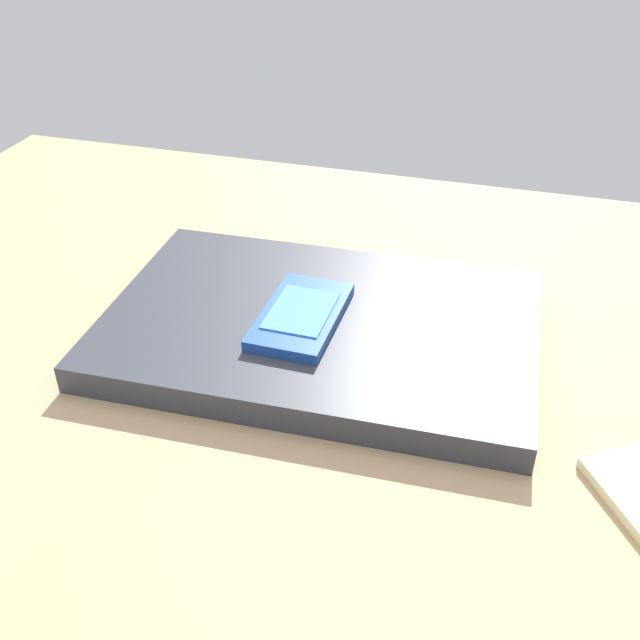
{
  "coord_description": "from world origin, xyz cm",
  "views": [
    {
      "loc": [
        5.83,
        -44.85,
        39.81
      ],
      "look_at": [
        -8.21,
        4.26,
        5.0
      ],
      "focal_mm": 41.78,
      "sensor_mm": 36.0,
      "label": 1
    }
  ],
  "objects": [
    {
      "name": "cell_phone_on_laptop",
      "position": [
        -9.5,
        3.18,
        5.9
      ],
      "size": [
        6.34,
        10.96,
        1.09
      ],
      "color": "#1E479E",
      "rests_on": "laptop_closed"
    },
    {
      "name": "desk_surface",
      "position": [
        0.0,
        0.0,
        1.5
      ],
      "size": [
        120.0,
        80.0,
        3.0
      ],
      "primitive_type": "cube",
      "color": "tan",
      "rests_on": "ground"
    },
    {
      "name": "laptop_closed",
      "position": [
        -8.21,
        4.26,
        4.19
      ],
      "size": [
        36.01,
        24.52,
        2.39
      ],
      "primitive_type": "cube",
      "rotation": [
        0.0,
        0.0,
        0.03
      ],
      "color": "#33353D",
      "rests_on": "desk_surface"
    }
  ]
}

